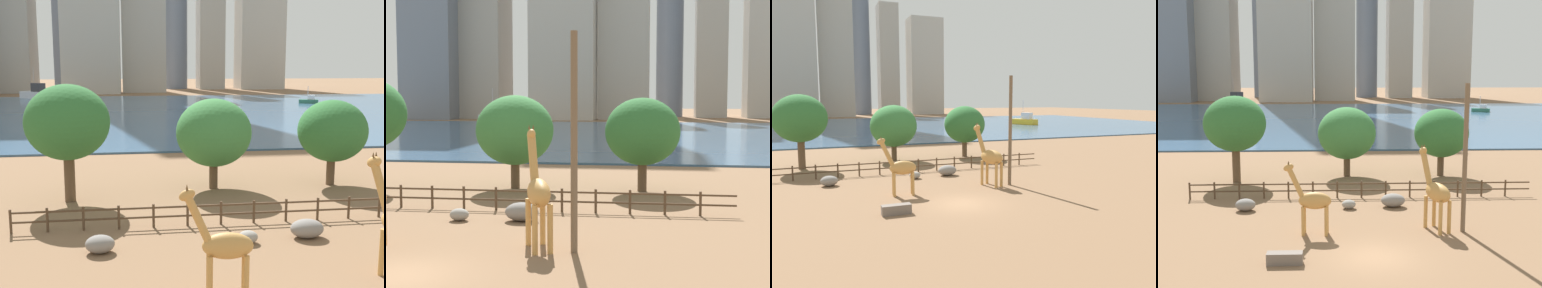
{
  "view_description": "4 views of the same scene",
  "coord_description": "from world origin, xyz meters",
  "views": [
    {
      "loc": [
        -6.88,
        -13.05,
        8.74
      ],
      "look_at": [
        -1.96,
        23.02,
        2.7
      ],
      "focal_mm": 45.0,
      "sensor_mm": 36.0,
      "label": 1
    },
    {
      "loc": [
        9.08,
        -19.33,
        6.34
      ],
      "look_at": [
        3.84,
        17.51,
        3.29
      ],
      "focal_mm": 55.0,
      "sensor_mm": 36.0,
      "label": 2
    },
    {
      "loc": [
        -8.85,
        -23.0,
        6.97
      ],
      "look_at": [
        2.67,
        6.59,
        3.22
      ],
      "focal_mm": 35.0,
      "sensor_mm": 36.0,
      "label": 3
    },
    {
      "loc": [
        -2.24,
        -23.82,
        9.52
      ],
      "look_at": [
        -0.52,
        21.07,
        2.82
      ],
      "focal_mm": 45.0,
      "sensor_mm": 36.0,
      "label": 4
    }
  ],
  "objects": [
    {
      "name": "boulder_by_pole",
      "position": [
        2.11,
        9.4,
        0.48
      ],
      "size": [
        1.72,
        1.27,
        0.95
      ],
      "primitive_type": "ellipsoid",
      "color": "gray",
      "rests_on": "ground"
    },
    {
      "name": "boulder_near_fence",
      "position": [
        -1.07,
        9.04,
        0.31
      ],
      "size": [
        0.98,
        0.84,
        0.63
      ],
      "primitive_type": "ellipsoid",
      "color": "gray",
      "rests_on": "ground"
    },
    {
      "name": "skyline_block_right",
      "position": [
        11.35,
        163.05,
        34.83
      ],
      "size": [
        8.15,
        8.15,
        69.66
      ],
      "primitive_type": "cylinder",
      "color": "slate",
      "rests_on": "ground"
    },
    {
      "name": "boat_tug",
      "position": [
        -29.46,
        113.08,
        1.52
      ],
      "size": [
        8.64,
        8.3,
        7.94
      ],
      "rotation": [
        0.0,
        0.0,
        2.4
      ],
      "color": "silver",
      "rests_on": "harbor_water"
    },
    {
      "name": "utility_pole",
      "position": [
        5.63,
        3.83,
        4.45
      ],
      "size": [
        0.28,
        0.28,
        8.91
      ],
      "primitive_type": "cylinder",
      "color": "brown",
      "rests_on": "ground"
    },
    {
      "name": "enclosure_fence",
      "position": [
        -0.42,
        12.0,
        0.76
      ],
      "size": [
        26.12,
        0.14,
        1.3
      ],
      "color": "#4C3826",
      "rests_on": "ground"
    },
    {
      "name": "giraffe_companion",
      "position": [
        4.04,
        4.27,
        2.38
      ],
      "size": [
        1.82,
        3.22,
        5.1
      ],
      "rotation": [
        0.0,
        0.0,
        1.97
      ],
      "color": "#C18C47",
      "rests_on": "ground"
    },
    {
      "name": "tree_center_broad",
      "position": [
        -0.86,
        19.8,
        3.99
      ],
      "size": [
        5.31,
        5.31,
        6.4
      ],
      "color": "brown",
      "rests_on": "ground"
    },
    {
      "name": "skyline_block_central",
      "position": [
        -1.13,
        141.97,
        28.34
      ],
      "size": [
        13.52,
        8.61,
        56.68
      ],
      "primitive_type": "cube",
      "color": "#ADA89E",
      "rests_on": "ground"
    },
    {
      "name": "skyline_tower_far",
      "position": [
        23.38,
        160.36,
        25.85
      ],
      "size": [
        8.93,
        10.95,
        51.7
      ],
      "primitive_type": "cube",
      "color": "#ADA89E",
      "rests_on": "ground"
    },
    {
      "name": "ground_plane",
      "position": [
        0.0,
        80.0,
        0.0
      ],
      "size": [
        400.0,
        400.0,
        0.0
      ],
      "primitive_type": "plane",
      "color": "brown"
    },
    {
      "name": "harbor_water",
      "position": [
        0.0,
        77.0,
        0.1
      ],
      "size": [
        180.0,
        86.0,
        0.2
      ],
      "primitive_type": "cube",
      "color": "#3D6084",
      "rests_on": "ground"
    },
    {
      "name": "tree_left_large",
      "position": [
        7.85,
        19.7,
        3.97
      ],
      "size": [
        4.97,
        4.97,
        6.23
      ],
      "color": "brown",
      "rests_on": "ground"
    }
  ]
}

